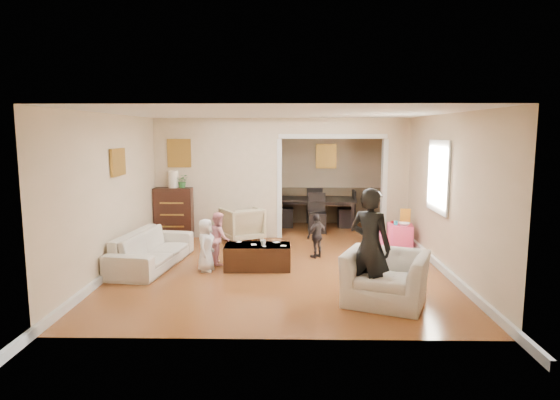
{
  "coord_description": "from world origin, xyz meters",
  "views": [
    {
      "loc": [
        0.16,
        -8.58,
        2.31
      ],
      "look_at": [
        0.0,
        0.2,
        1.05
      ],
      "focal_mm": 30.65,
      "sensor_mm": 36.0,
      "label": 1
    }
  ],
  "objects_px": {
    "dining_table": "(316,213)",
    "adult_person": "(370,247)",
    "child_kneel_b": "(219,238)",
    "coffee_table": "(258,257)",
    "coffee_cup": "(263,243)",
    "child_toddler": "(317,236)",
    "armchair_back": "(242,224)",
    "play_table": "(400,236)",
    "dresser": "(174,213)",
    "child_kneel_a": "(206,245)",
    "armchair_front": "(386,278)",
    "sofa": "(152,249)",
    "cyan_cup": "(396,223)",
    "table_lamp": "(173,179)"
  },
  "relations": [
    {
      "from": "play_table",
      "to": "child_kneel_b",
      "type": "bearing_deg",
      "value": -159.68
    },
    {
      "from": "armchair_back",
      "to": "play_table",
      "type": "bearing_deg",
      "value": 140.55
    },
    {
      "from": "child_toddler",
      "to": "table_lamp",
      "type": "bearing_deg",
      "value": -68.99
    },
    {
      "from": "coffee_table",
      "to": "armchair_back",
      "type": "bearing_deg",
      "value": 102.5
    },
    {
      "from": "armchair_front",
      "to": "play_table",
      "type": "distance_m",
      "value": 3.31
    },
    {
      "from": "sofa",
      "to": "child_kneel_a",
      "type": "height_order",
      "value": "child_kneel_a"
    },
    {
      "from": "dining_table",
      "to": "coffee_table",
      "type": "bearing_deg",
      "value": -101.7
    },
    {
      "from": "coffee_cup",
      "to": "dining_table",
      "type": "bearing_deg",
      "value": 73.63
    },
    {
      "from": "cyan_cup",
      "to": "dresser",
      "type": "bearing_deg",
      "value": 170.24
    },
    {
      "from": "table_lamp",
      "to": "play_table",
      "type": "xyz_separation_m",
      "value": [
        4.72,
        -0.74,
        -1.06
      ]
    },
    {
      "from": "table_lamp",
      "to": "child_kneel_b",
      "type": "bearing_deg",
      "value": -58.15
    },
    {
      "from": "table_lamp",
      "to": "child_toddler",
      "type": "bearing_deg",
      "value": -27.67
    },
    {
      "from": "coffee_cup",
      "to": "child_toddler",
      "type": "xyz_separation_m",
      "value": [
        0.95,
        0.8,
        -0.05
      ]
    },
    {
      "from": "sofa",
      "to": "child_kneel_b",
      "type": "xyz_separation_m",
      "value": [
        1.14,
        0.17,
        0.16
      ]
    },
    {
      "from": "child_kneel_b",
      "to": "coffee_table",
      "type": "bearing_deg",
      "value": -134.52
    },
    {
      "from": "table_lamp",
      "to": "play_table",
      "type": "height_order",
      "value": "table_lamp"
    },
    {
      "from": "coffee_table",
      "to": "cyan_cup",
      "type": "relative_size",
      "value": 13.81
    },
    {
      "from": "table_lamp",
      "to": "armchair_back",
      "type": "bearing_deg",
      "value": -8.02
    },
    {
      "from": "armchair_back",
      "to": "child_kneel_b",
      "type": "height_order",
      "value": "child_kneel_b"
    },
    {
      "from": "play_table",
      "to": "dresser",
      "type": "bearing_deg",
      "value": 171.04
    },
    {
      "from": "coffee_table",
      "to": "adult_person",
      "type": "bearing_deg",
      "value": -45.87
    },
    {
      "from": "child_kneel_a",
      "to": "child_kneel_b",
      "type": "relative_size",
      "value": 0.96
    },
    {
      "from": "adult_person",
      "to": "child_kneel_a",
      "type": "xyz_separation_m",
      "value": [
        -2.46,
        1.51,
        -0.35
      ]
    },
    {
      "from": "cyan_cup",
      "to": "child_toddler",
      "type": "distance_m",
      "value": 1.8
    },
    {
      "from": "play_table",
      "to": "child_kneel_a",
      "type": "height_order",
      "value": "child_kneel_a"
    },
    {
      "from": "dining_table",
      "to": "child_toddler",
      "type": "xyz_separation_m",
      "value": [
        -0.13,
        -2.88,
        0.06
      ]
    },
    {
      "from": "dresser",
      "to": "dining_table",
      "type": "xyz_separation_m",
      "value": [
        3.14,
        1.3,
        -0.21
      ]
    },
    {
      "from": "armchair_front",
      "to": "child_toddler",
      "type": "xyz_separation_m",
      "value": [
        -0.79,
        2.34,
        0.06
      ]
    },
    {
      "from": "dresser",
      "to": "cyan_cup",
      "type": "distance_m",
      "value": 4.69
    },
    {
      "from": "dresser",
      "to": "cyan_cup",
      "type": "height_order",
      "value": "dresser"
    },
    {
      "from": "armchair_front",
      "to": "child_kneel_b",
      "type": "xyz_separation_m",
      "value": [
        -2.54,
        1.89,
        0.11
      ]
    },
    {
      "from": "armchair_back",
      "to": "table_lamp",
      "type": "relative_size",
      "value": 2.19
    },
    {
      "from": "coffee_cup",
      "to": "child_kneel_b",
      "type": "xyz_separation_m",
      "value": [
        -0.8,
        0.35,
        -0.0
      ]
    },
    {
      "from": "sofa",
      "to": "coffee_table",
      "type": "distance_m",
      "value": 1.84
    },
    {
      "from": "dining_table",
      "to": "child_toddler",
      "type": "distance_m",
      "value": 2.88
    },
    {
      "from": "child_kneel_b",
      "to": "child_toddler",
      "type": "xyz_separation_m",
      "value": [
        1.75,
        0.45,
        -0.05
      ]
    },
    {
      "from": "coffee_table",
      "to": "coffee_cup",
      "type": "height_order",
      "value": "coffee_cup"
    },
    {
      "from": "play_table",
      "to": "coffee_table",
      "type": "bearing_deg",
      "value": -150.2
    },
    {
      "from": "dresser",
      "to": "child_kneel_a",
      "type": "relative_size",
      "value": 1.26
    },
    {
      "from": "adult_person",
      "to": "child_kneel_b",
      "type": "bearing_deg",
      "value": -2.26
    },
    {
      "from": "coffee_table",
      "to": "child_kneel_a",
      "type": "distance_m",
      "value": 0.89
    },
    {
      "from": "armchair_front",
      "to": "dresser",
      "type": "height_order",
      "value": "dresser"
    },
    {
      "from": "coffee_table",
      "to": "adult_person",
      "type": "relative_size",
      "value": 0.69
    },
    {
      "from": "dining_table",
      "to": "adult_person",
      "type": "xyz_separation_m",
      "value": [
        0.43,
        -5.29,
        0.45
      ]
    },
    {
      "from": "armchair_back",
      "to": "child_toddler",
      "type": "relative_size",
      "value": 0.96
    },
    {
      "from": "child_kneel_b",
      "to": "armchair_front",
      "type": "bearing_deg",
      "value": -147.98
    },
    {
      "from": "dining_table",
      "to": "adult_person",
      "type": "relative_size",
      "value": 1.24
    },
    {
      "from": "child_kneel_b",
      "to": "table_lamp",
      "type": "bearing_deg",
      "value": 10.52
    },
    {
      "from": "cyan_cup",
      "to": "dining_table",
      "type": "height_order",
      "value": "dining_table"
    },
    {
      "from": "child_toddler",
      "to": "child_kneel_a",
      "type": "bearing_deg",
      "value": -15.98
    }
  ]
}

